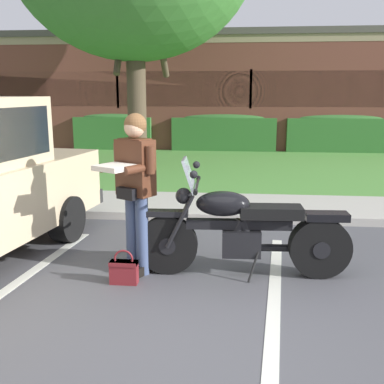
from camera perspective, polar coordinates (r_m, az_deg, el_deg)
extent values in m
plane|color=#4C4C51|center=(3.99, 0.60, -16.41)|extent=(140.00, 140.00, 0.00)
cube|color=#B7B2A8|center=(6.99, 3.03, -3.11)|extent=(60.00, 0.20, 0.12)
cube|color=#B7B2A8|center=(7.82, 3.33, -1.60)|extent=(60.00, 1.50, 0.08)
cube|color=#518E3D|center=(11.86, 4.22, 3.13)|extent=(60.00, 6.74, 0.06)
cube|color=silver|center=(4.16, 10.00, -15.23)|extent=(0.53, 4.39, 0.01)
cylinder|color=black|center=(4.94, -3.02, -6.54)|extent=(0.64, 0.13, 0.64)
cylinder|color=black|center=(4.94, -3.02, -6.54)|extent=(0.18, 0.13, 0.18)
cylinder|color=black|center=(5.04, 15.52, -6.63)|extent=(0.65, 0.21, 0.64)
cylinder|color=black|center=(5.04, 15.52, -6.63)|extent=(0.19, 0.21, 0.18)
cube|color=black|center=(4.84, -3.07, -2.62)|extent=(0.45, 0.16, 0.06)
cube|color=black|center=(4.95, 16.31, -2.90)|extent=(0.45, 0.22, 0.08)
cylinder|color=black|center=(4.77, -1.54, -3.72)|extent=(0.31, 0.06, 0.58)
cylinder|color=black|center=(4.92, -1.39, -3.21)|extent=(0.31, 0.06, 0.58)
sphere|color=black|center=(4.78, -1.05, -0.48)|extent=(0.17, 0.17, 0.17)
cylinder|color=black|center=(4.75, 0.63, 0.91)|extent=(0.07, 0.72, 0.03)
cylinder|color=black|center=(4.40, 0.43, -0.02)|extent=(0.05, 0.10, 0.04)
cylinder|color=black|center=(5.10, 0.81, 1.71)|extent=(0.05, 0.10, 0.04)
sphere|color=black|center=(4.43, 0.21, 2.18)|extent=(0.08, 0.08, 0.08)
sphere|color=black|center=(5.02, 0.55, 3.38)|extent=(0.08, 0.08, 0.08)
cube|color=#B2BCC6|center=(4.73, -0.34, 2.11)|extent=(0.16, 0.37, 0.35)
cube|color=black|center=(4.85, 5.81, -3.99)|extent=(1.10, 0.15, 0.10)
ellipsoid|color=black|center=(4.79, 3.83, -1.44)|extent=(0.57, 0.35, 0.26)
cube|color=black|center=(4.84, 9.75, -2.42)|extent=(0.65, 0.31, 0.12)
cube|color=black|center=(4.91, 6.11, -6.23)|extent=(0.41, 0.26, 0.28)
cylinder|color=black|center=(4.86, 5.75, -4.44)|extent=(0.18, 0.13, 0.21)
cylinder|color=black|center=(4.86, 6.56, -4.45)|extent=(0.18, 0.13, 0.21)
cylinder|color=black|center=(5.11, 10.18, -6.80)|extent=(0.60, 0.11, 0.08)
cylinder|color=black|center=(5.14, 12.41, -6.79)|extent=(0.60, 0.11, 0.08)
cylinder|color=black|center=(4.84, 7.59, -9.20)|extent=(0.12, 0.12, 0.30)
cube|color=black|center=(5.03, -6.24, -9.53)|extent=(0.21, 0.26, 0.10)
cube|color=black|center=(5.12, -7.42, -9.17)|extent=(0.21, 0.26, 0.10)
cylinder|color=#3D4C70|center=(4.92, -6.19, -5.35)|extent=(0.14, 0.14, 0.86)
cylinder|color=#3D4C70|center=(5.01, -7.39, -5.05)|extent=(0.14, 0.14, 0.86)
cube|color=#4C2819|center=(4.80, -7.01, 3.03)|extent=(0.44, 0.38, 0.58)
cube|color=#4C2819|center=(4.76, -7.09, 6.24)|extent=(0.36, 0.32, 0.06)
sphere|color=tan|center=(4.75, -7.14, 7.92)|extent=(0.21, 0.21, 0.21)
sphere|color=brown|center=(4.76, -7.02, 8.29)|extent=(0.23, 0.23, 0.23)
cube|color=black|center=(4.75, -7.99, -0.16)|extent=(0.24, 0.20, 0.12)
cylinder|color=#4C2819|center=(4.57, -6.89, 2.83)|extent=(0.25, 0.34, 0.09)
cylinder|color=#4C2819|center=(4.79, -9.72, 3.18)|extent=(0.25, 0.34, 0.09)
cylinder|color=#4C2819|center=(4.62, -5.19, 3.98)|extent=(0.10, 0.10, 0.28)
cylinder|color=#4C2819|center=(4.92, -9.09, 4.38)|extent=(0.10, 0.10, 0.28)
cube|color=beige|center=(4.58, -9.56, 3.02)|extent=(0.44, 0.44, 0.05)
cube|color=maroon|center=(4.80, -8.41, -9.79)|extent=(0.28, 0.12, 0.24)
cube|color=maroon|center=(4.76, -8.46, -8.69)|extent=(0.28, 0.13, 0.04)
torus|color=maroon|center=(4.75, -8.46, -8.22)|extent=(0.20, 0.02, 0.20)
cube|color=black|center=(7.41, -17.81, -0.09)|extent=(1.89, 0.37, 0.20)
cylinder|color=black|center=(6.21, -15.23, -3.22)|extent=(0.32, 0.63, 0.60)
cylinder|color=#4C3D2D|center=(11.49, -6.82, 9.89)|extent=(0.46, 0.46, 2.89)
cylinder|color=#4C3D2D|center=(11.40, -3.76, 17.17)|extent=(0.16, 1.37, 1.26)
cylinder|color=#4C3D2D|center=(11.61, -8.94, 17.22)|extent=(0.16, 0.90, 1.33)
cube|color=#336B2D|center=(15.69, -9.49, 7.15)|extent=(2.56, 0.90, 1.10)
ellipsoid|color=#336B2D|center=(15.65, -9.56, 9.16)|extent=(2.43, 0.84, 0.28)
cube|color=#336B2D|center=(15.15, 3.97, 7.11)|extent=(3.31, 0.90, 1.10)
ellipsoid|color=#336B2D|center=(15.11, 4.00, 9.19)|extent=(3.15, 0.84, 0.28)
cube|color=#336B2D|center=(15.46, 17.60, 6.67)|extent=(3.29, 0.90, 1.10)
ellipsoid|color=#336B2D|center=(15.43, 17.74, 8.71)|extent=(3.12, 0.84, 0.28)
cube|color=brown|center=(20.64, 6.89, 11.94)|extent=(25.02, 11.61, 3.63)
cube|color=#998466|center=(14.96, 7.44, 18.33)|extent=(25.02, 0.10, 0.24)
cube|color=#4C4742|center=(20.72, 7.03, 17.24)|extent=(25.27, 11.73, 0.20)
cube|color=#1E282D|center=(14.87, 7.28, 12.53)|extent=(21.27, 0.06, 1.10)
cube|color=brown|center=(15.36, -9.18, 12.46)|extent=(0.08, 0.04, 1.20)
cube|color=brown|center=(14.86, 7.28, 12.53)|extent=(0.08, 0.04, 1.20)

